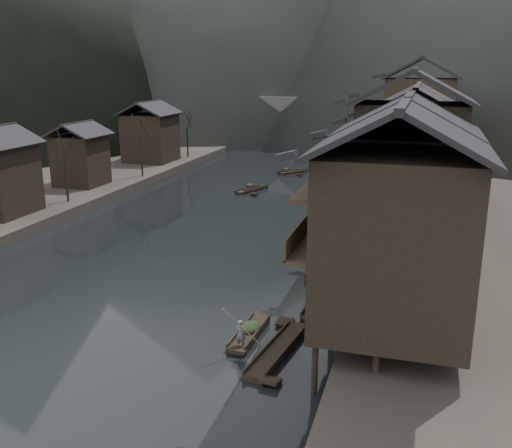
% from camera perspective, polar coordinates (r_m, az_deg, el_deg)
% --- Properties ---
extents(water, '(300.00, 300.00, 0.00)m').
position_cam_1_polar(water, '(41.16, -11.12, -5.67)').
color(water, black).
rests_on(water, ground).
extents(left_bank, '(40.00, 200.00, 1.20)m').
position_cam_1_polar(left_bank, '(92.12, -19.07, 6.00)').
color(left_bank, '#2D2823').
rests_on(left_bank, ground).
extents(stilt_houses, '(9.00, 67.60, 15.74)m').
position_cam_1_polar(stilt_houses, '(53.10, 15.59, 8.50)').
color(stilt_houses, black).
rests_on(stilt_houses, ground).
extents(left_houses, '(8.10, 53.20, 8.73)m').
position_cam_1_polar(left_houses, '(67.03, -19.09, 7.03)').
color(left_houses, black).
rests_on(left_houses, left_bank).
extents(bare_trees, '(3.95, 61.68, 7.91)m').
position_cam_1_polar(bare_trees, '(59.96, -19.80, 6.86)').
color(bare_trees, black).
rests_on(bare_trees, left_bank).
extents(moored_sampans, '(2.98, 49.37, 0.47)m').
position_cam_1_polar(moored_sampans, '(51.51, 9.19, -0.95)').
color(moored_sampans, black).
rests_on(moored_sampans, water).
extents(midriver_boats, '(5.41, 17.76, 0.44)m').
position_cam_1_polar(midriver_boats, '(74.35, 1.71, 4.39)').
color(midriver_boats, black).
rests_on(midriver_boats, water).
extents(stone_bridge, '(40.00, 6.00, 9.00)m').
position_cam_1_polar(stone_bridge, '(107.75, 6.93, 10.45)').
color(stone_bridge, '#4C4C4F').
rests_on(stone_bridge, ground).
extents(hero_sampan, '(1.22, 5.09, 0.44)m').
position_cam_1_polar(hero_sampan, '(32.67, -0.67, -10.84)').
color(hero_sampan, black).
rests_on(hero_sampan, water).
extents(cargo_heap, '(1.11, 1.46, 0.67)m').
position_cam_1_polar(cargo_heap, '(32.62, -0.57, -9.77)').
color(cargo_heap, black).
rests_on(cargo_heap, hero_sampan).
extents(boatman, '(0.63, 0.45, 1.61)m').
position_cam_1_polar(boatman, '(30.68, -1.57, -10.53)').
color(boatman, '#5B5B5E').
rests_on(boatman, hero_sampan).
extents(bamboo_pole, '(1.66, 2.24, 3.14)m').
position_cam_1_polar(bamboo_pole, '(29.65, -1.23, -6.46)').
color(bamboo_pole, '#8C7A51').
rests_on(bamboo_pole, boatman).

